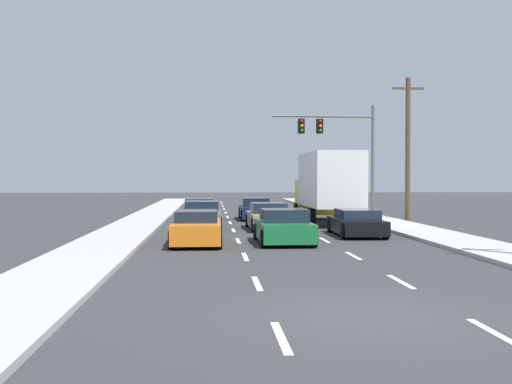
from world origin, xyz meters
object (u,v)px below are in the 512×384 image
(car_green, at_px, (284,228))
(box_truck, at_px, (327,183))
(car_gray, at_px, (202,216))
(car_black, at_px, (356,223))
(car_navy, at_px, (255,210))
(traffic_signal_mast, at_px, (333,136))
(car_orange, at_px, (197,228))
(utility_pole_mid, at_px, (408,147))
(car_maroon, at_px, (200,210))
(car_tan, at_px, (268,217))

(car_green, height_order, box_truck, box_truck)
(car_gray, xyz_separation_m, car_black, (6.57, -4.19, -0.07))
(car_navy, relative_size, car_black, 0.97)
(traffic_signal_mast, bearing_deg, car_orange, -115.35)
(box_truck, xyz_separation_m, utility_pole_mid, (4.98, 1.89, 2.06))
(car_green, xyz_separation_m, traffic_signal_mast, (5.37, 18.15, 4.65))
(car_navy, xyz_separation_m, traffic_signal_mast, (5.47, 4.57, 4.66))
(car_navy, distance_m, box_truck, 5.28)
(car_orange, xyz_separation_m, box_truck, (6.77, 10.12, 1.57))
(car_black, bearing_deg, utility_pole_mid, 60.85)
(car_green, bearing_deg, car_maroon, 103.76)
(car_tan, height_order, box_truck, box_truck)
(car_orange, relative_size, car_green, 1.13)
(car_gray, bearing_deg, box_truck, 24.40)
(car_gray, height_order, box_truck, box_truck)
(car_tan, bearing_deg, car_green, -90.17)
(car_tan, bearing_deg, car_maroon, 115.03)
(car_gray, relative_size, car_navy, 1.00)
(car_maroon, bearing_deg, box_truck, -27.79)
(box_truck, relative_size, utility_pole_mid, 1.04)
(car_maroon, distance_m, car_tan, 7.98)
(car_maroon, height_order, car_tan, car_tan)
(car_maroon, relative_size, car_gray, 1.07)
(car_orange, xyz_separation_m, utility_pole_mid, (11.75, 12.01, 3.63))
(car_orange, height_order, traffic_signal_mast, traffic_signal_mast)
(car_tan, distance_m, utility_pole_mid, 10.74)
(car_orange, height_order, box_truck, box_truck)
(car_orange, height_order, car_tan, car_tan)
(car_navy, xyz_separation_m, car_tan, (0.11, -7.11, -0.01))
(car_tan, relative_size, car_black, 1.03)
(car_orange, distance_m, traffic_signal_mast, 20.67)
(car_gray, relative_size, box_truck, 0.51)
(car_maroon, bearing_deg, car_black, -57.98)
(car_navy, height_order, car_black, car_navy)
(box_truck, xyz_separation_m, traffic_signal_mast, (1.85, 8.08, 3.09))
(car_navy, distance_m, car_tan, 7.11)
(car_gray, height_order, car_navy, car_gray)
(box_truck, bearing_deg, car_tan, -134.25)
(car_orange, bearing_deg, traffic_signal_mast, 64.65)
(box_truck, distance_m, car_black, 7.39)
(car_navy, xyz_separation_m, car_green, (0.09, -13.59, 0.01))
(car_navy, relative_size, car_tan, 0.95)
(car_green, distance_m, box_truck, 10.79)
(car_green, bearing_deg, car_navy, 90.40)
(car_black, bearing_deg, car_gray, 147.46)
(car_orange, distance_m, box_truck, 12.28)
(car_gray, distance_m, car_black, 7.79)
(car_gray, xyz_separation_m, car_orange, (-0.11, -7.09, -0.03))
(car_green, bearing_deg, utility_pole_mid, 54.59)
(car_maroon, bearing_deg, car_green, -76.24)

